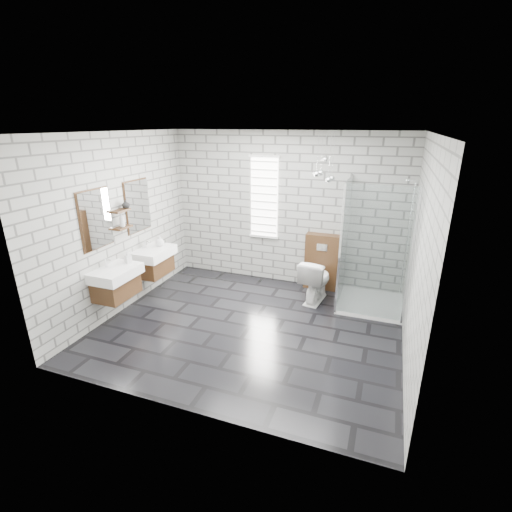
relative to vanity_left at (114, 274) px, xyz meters
The scene contains 20 objects.
floor 2.12m from the vanity_left, 14.88° to the left, with size 4.20×3.60×0.02m, color black.
ceiling 2.78m from the vanity_left, 14.88° to the left, with size 4.20×3.60×0.02m, color white.
wall_back 3.06m from the vanity_left, 50.54° to the left, with size 4.20×0.02×2.70m, color #A0A09B.
wall_front 2.38m from the vanity_left, 34.34° to the right, with size 4.20×0.02×2.70m, color #A0A09B.
wall_left 0.81m from the vanity_left, 111.81° to the left, with size 0.02×3.60×2.70m, color #A0A09B.
wall_right 4.09m from the vanity_left, ahead, with size 0.02×3.60×2.70m, color #A0A09B.
vanity_left is the anchor object (origin of this frame).
vanity_right 0.93m from the vanity_left, 90.00° to the left, with size 0.47×0.70×1.57m.
shelf_lower 0.74m from the vanity_left, 105.05° to the left, with size 0.14×0.30×0.03m, color #462B15.
shelf_upper 0.95m from the vanity_left, 105.05° to the left, with size 0.14×0.30×0.03m, color #462B15.
window 2.85m from the vanity_left, 56.64° to the left, with size 0.56×0.05×1.48m.
cistern_panel 3.44m from the vanity_left, 40.07° to the left, with size 0.60×0.20×1.00m, color #462B15.
flush_plate 3.36m from the vanity_left, 38.70° to the left, with size 0.18×0.01×0.12m, color silver.
shower_enclosure 3.81m from the vanity_left, 26.37° to the left, with size 1.00×1.00×2.03m.
pendant_cluster 3.49m from the vanity_left, 35.43° to the left, with size 0.31×0.26×0.75m.
toilet 3.14m from the vanity_left, 32.67° to the left, with size 0.41×0.72×0.73m, color white.
soap_bottle_a 0.32m from the vanity_left, 72.01° to the left, with size 0.08×0.09×0.19m, color #B2B2B2.
soap_bottle_b 1.11m from the vanity_left, 86.67° to the left, with size 0.14×0.14×0.18m, color #B2B2B2.
soap_bottle_c 0.82m from the vanity_left, 104.24° to the left, with size 0.08×0.08×0.21m, color #B2B2B2.
vase 1.07m from the vanity_left, 101.21° to the left, with size 0.12×0.12×0.12m, color #B2B2B2.
Camera 1 is at (1.71, -4.44, 2.81)m, focal length 26.00 mm.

